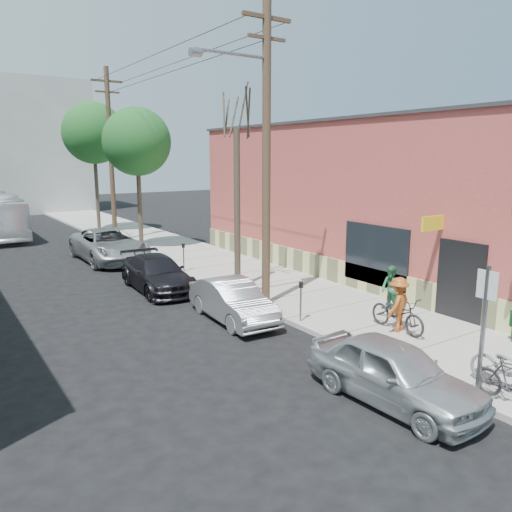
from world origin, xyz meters
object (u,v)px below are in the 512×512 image
tree_bare (237,210)px  car_2 (157,273)px  tree_leafy_far (93,133)px  parked_bike_a (511,382)px  parking_meter_near (301,295)px  tree_leafy_mid (137,142)px  car_1 (233,301)px  car_0 (394,372)px  car_3 (109,245)px  parking_meter_far (184,253)px  patron_green (391,289)px  cyclist (398,304)px  utility_pole_near (265,147)px  sign_post (484,319)px

tree_bare → car_2: 4.00m
tree_leafy_far → parked_bike_a: (-0.31, -28.98, -6.00)m
parking_meter_near → tree_bare: tree_bare is taller
tree_leafy_mid → car_1: 14.24m
car_0 → parking_meter_near: bearing=70.7°
tree_leafy_mid → car_2: size_ratio=1.66×
car_3 → parking_meter_far: bearing=-69.3°
tree_leafy_far → patron_green: 24.17m
cyclist → car_0: cyclist is taller
tree_bare → tree_leafy_mid: bearing=90.0°
parking_meter_far → parked_bike_a: parking_meter_far is taller
parking_meter_near → cyclist: 2.86m
car_0 → car_2: bearing=89.9°
tree_leafy_far → utility_pole_near: bearing=-91.2°
car_0 → car_3: 17.81m
parking_meter_near → utility_pole_near: 4.92m
parked_bike_a → car_0: 2.31m
tree_bare → car_0: size_ratio=1.50×
patron_green → parked_bike_a: (-2.82, -5.63, -0.28)m
tree_leafy_mid → cyclist: tree_leafy_mid is taller
parked_bike_a → car_3: (-2.04, 19.38, 0.18)m
parked_bike_a → car_0: car_0 is taller
tree_bare → car_1: tree_bare is taller
cyclist → car_2: 9.43m
tree_leafy_mid → car_2: (-2.55, -8.28, -5.22)m
car_1 → parked_bike_a: bearing=-74.8°
parked_bike_a → car_1: (-1.71, 8.08, 0.02)m
tree_leafy_mid → cyclist: bearing=-85.8°
tree_leafy_far → car_0: tree_leafy_far is taller
tree_leafy_far → cyclist: tree_leafy_far is taller
tree_leafy_far → car_1: size_ratio=2.18×
sign_post → parked_bike_a: sign_post is taller
parking_meter_far → cyclist: bearing=-80.3°
utility_pole_near → tree_leafy_far: bearing=88.8°
parking_meter_far → parked_bike_a: (0.24, -14.66, -0.36)m
tree_leafy_mid → car_1: size_ratio=1.94×
parking_meter_near → utility_pole_near: size_ratio=0.12×
parking_meter_near → parked_bike_a: 6.50m
sign_post → tree_leafy_far: bearing=89.1°
car_2 → tree_leafy_far: bearing=83.7°
tree_leafy_far → car_3: tree_leafy_far is taller
sign_post → parking_meter_near: (-0.10, 5.87, -0.85)m
car_1 → car_3: car_3 is taller
utility_pole_near → patron_green: utility_pole_near is taller
car_1 → car_0: bearing=-86.5°
tree_leafy_mid → tree_leafy_far: (0.00, 7.82, 0.75)m
sign_post → car_3: 18.89m
parking_meter_near → patron_green: patron_green is taller
tree_leafy_far → car_3: size_ratio=1.46×
parking_meter_far → tree_leafy_mid: size_ratio=0.16×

